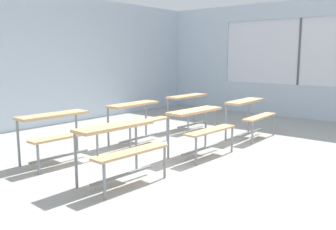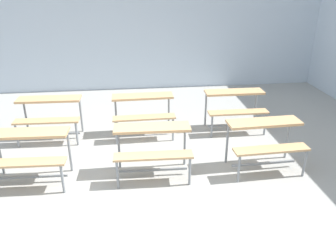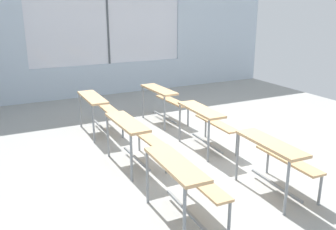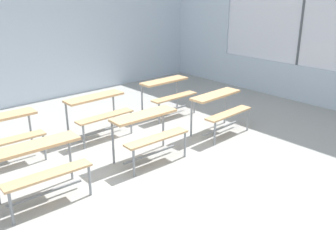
# 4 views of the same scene
# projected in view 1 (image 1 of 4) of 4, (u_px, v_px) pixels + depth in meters

# --- Properties ---
(ground) EXTENTS (10.00, 9.00, 0.05)m
(ground) POSITION_uv_depth(u_px,v_px,m) (203.00, 165.00, 5.55)
(ground) COLOR #9E9E99
(wall_back) EXTENTS (10.00, 0.12, 3.00)m
(wall_back) POSITION_uv_depth(u_px,v_px,m) (38.00, 60.00, 8.16)
(wall_back) COLOR silver
(wall_back) RESTS_ON ground
(wall_right) EXTENTS (0.12, 9.00, 3.00)m
(wall_right) POSITION_uv_depth(u_px,v_px,m) (324.00, 62.00, 9.01)
(wall_right) COLOR silver
(wall_right) RESTS_ON ground
(desk_bench_r0c0) EXTENTS (1.12, 0.63, 0.74)m
(desk_bench_r0c0) POSITION_uv_depth(u_px,v_px,m) (120.00, 140.00, 4.62)
(desk_bench_r0c0) COLOR tan
(desk_bench_r0c0) RESTS_ON ground
(desk_bench_r0c1) EXTENTS (1.12, 0.62, 0.74)m
(desk_bench_r0c1) POSITION_uv_depth(u_px,v_px,m) (200.00, 121.00, 5.92)
(desk_bench_r0c1) COLOR tan
(desk_bench_r0c1) RESTS_ON ground
(desk_bench_r0c2) EXTENTS (1.12, 0.63, 0.74)m
(desk_bench_r0c2) POSITION_uv_depth(u_px,v_px,m) (250.00, 109.00, 7.18)
(desk_bench_r0c2) COLOR tan
(desk_bench_r0c2) RESTS_ON ground
(desk_bench_r1c0) EXTENTS (1.12, 0.62, 0.74)m
(desk_bench_r1c0) POSITION_uv_depth(u_px,v_px,m) (57.00, 126.00, 5.50)
(desk_bench_r1c0) COLOR tan
(desk_bench_r1c0) RESTS_ON ground
(desk_bench_r1c1) EXTENTS (1.11, 0.61, 0.74)m
(desk_bench_r1c1) POSITION_uv_depth(u_px,v_px,m) (137.00, 113.00, 6.72)
(desk_bench_r1c1) COLOR tan
(desk_bench_r1c1) RESTS_ON ground
(desk_bench_r1c2) EXTENTS (1.10, 0.60, 0.74)m
(desk_bench_r1c2) POSITION_uv_depth(u_px,v_px,m) (191.00, 104.00, 8.05)
(desk_bench_r1c2) COLOR tan
(desk_bench_r1c2) RESTS_ON ground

